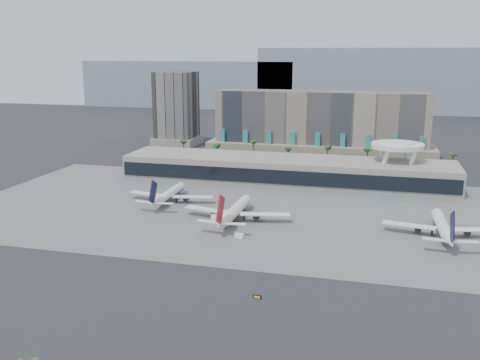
% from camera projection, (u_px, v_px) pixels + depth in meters
% --- Properties ---
extents(ground, '(900.00, 900.00, 0.00)m').
position_uv_depth(ground, '(230.00, 256.00, 175.64)').
color(ground, '#232326').
rests_on(ground, ground).
extents(apron_pad, '(260.00, 130.00, 0.06)m').
position_uv_depth(apron_pad, '(264.00, 210.00, 227.41)').
color(apron_pad, '#5B5B59').
rests_on(apron_pad, ground).
extents(mountain_ridge, '(680.00, 60.00, 70.00)m').
position_uv_depth(mountain_ridge, '(365.00, 84.00, 604.39)').
color(mountain_ridge, gray).
rests_on(mountain_ridge, ground).
extents(hotel, '(140.00, 30.00, 42.00)m').
position_uv_depth(hotel, '(320.00, 132.00, 333.49)').
color(hotel, gray).
rests_on(hotel, ground).
extents(office_tower, '(30.00, 30.00, 52.00)m').
position_uv_depth(office_tower, '(177.00, 113.00, 381.71)').
color(office_tower, black).
rests_on(office_tower, ground).
extents(terminal, '(170.00, 32.50, 14.50)m').
position_uv_depth(terminal, '(286.00, 169.00, 277.53)').
color(terminal, '#A1998D').
rests_on(terminal, ground).
extents(saucer_structure, '(26.00, 26.00, 21.89)m').
position_uv_depth(saucer_structure, '(397.00, 149.00, 267.16)').
color(saucer_structure, white).
rests_on(saucer_structure, ground).
extents(palm_row, '(157.80, 2.80, 13.10)m').
position_uv_depth(palm_row, '(309.00, 150.00, 308.00)').
color(palm_row, brown).
rests_on(palm_row, ground).
extents(airliner_left, '(39.92, 41.04, 14.18)m').
position_uv_depth(airliner_left, '(169.00, 194.00, 238.54)').
color(airliner_left, white).
rests_on(airliner_left, ground).
extents(airliner_centre, '(44.24, 45.54, 15.72)m').
position_uv_depth(airliner_centre, '(235.00, 211.00, 212.44)').
color(airliner_centre, white).
rests_on(airliner_centre, ground).
extents(airliner_right, '(42.94, 44.22, 15.26)m').
position_uv_depth(airliner_right, '(443.00, 226.00, 193.91)').
color(airliner_right, white).
rests_on(airliner_right, ground).
extents(service_vehicle_a, '(5.27, 3.03, 2.45)m').
position_uv_depth(service_vehicle_a, '(218.00, 218.00, 212.75)').
color(service_vehicle_a, white).
rests_on(service_vehicle_a, ground).
extents(service_vehicle_b, '(3.28, 2.04, 1.62)m').
position_uv_depth(service_vehicle_b, '(239.00, 236.00, 192.72)').
color(service_vehicle_b, white).
rests_on(service_vehicle_b, ground).
extents(taxiway_sign, '(2.36, 0.55, 1.06)m').
position_uv_depth(taxiway_sign, '(257.00, 297.00, 145.44)').
color(taxiway_sign, black).
rests_on(taxiway_sign, ground).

